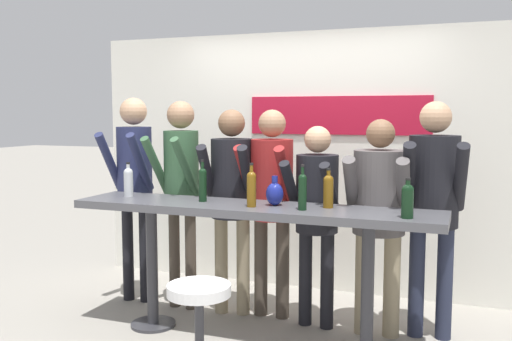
% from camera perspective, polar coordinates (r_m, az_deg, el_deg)
% --- Properties ---
extents(ground_plane, '(40.00, 40.00, 0.00)m').
position_cam_1_polar(ground_plane, '(4.51, -0.38, -16.63)').
color(ground_plane, gray).
extents(back_wall, '(4.38, 0.12, 2.49)m').
position_cam_1_polar(back_wall, '(5.58, 5.09, 0.97)').
color(back_wall, silver).
rests_on(back_wall, ground_plane).
extents(tasting_table, '(2.78, 0.54, 1.04)m').
position_cam_1_polar(tasting_table, '(4.25, -0.39, -5.54)').
color(tasting_table, '#4C4C51').
rests_on(tasting_table, ground_plane).
extents(bar_stool, '(0.43, 0.43, 0.64)m').
position_cam_1_polar(bar_stool, '(3.76, -5.70, -14.36)').
color(bar_stool, '#333338').
rests_on(bar_stool, ground_plane).
extents(person_far_left, '(0.40, 0.56, 1.85)m').
position_cam_1_polar(person_far_left, '(5.23, -12.09, -0.28)').
color(person_far_left, black).
rests_on(person_far_left, ground_plane).
extents(person_left, '(0.38, 0.54, 1.82)m').
position_cam_1_polar(person_left, '(4.98, -7.53, -0.72)').
color(person_left, '#473D33').
rests_on(person_left, ground_plane).
extents(person_center_left, '(0.47, 0.58, 1.75)m').
position_cam_1_polar(person_center_left, '(4.80, -2.47, -1.75)').
color(person_center_left, gray).
rests_on(person_center_left, ground_plane).
extents(person_center, '(0.42, 0.53, 1.75)m').
position_cam_1_polar(person_center, '(4.72, 1.56, -1.89)').
color(person_center, '#473D33').
rests_on(person_center, ground_plane).
extents(person_center_right, '(0.43, 0.53, 1.62)m').
position_cam_1_polar(person_center_right, '(4.54, 6.08, -3.30)').
color(person_center_right, black).
rests_on(person_center_right, ground_plane).
extents(person_right, '(0.49, 0.56, 1.67)m').
position_cam_1_polar(person_right, '(4.43, 12.19, -3.32)').
color(person_right, gray).
rests_on(person_right, ground_plane).
extents(person_far_right, '(0.48, 0.59, 1.80)m').
position_cam_1_polar(person_far_right, '(4.47, 17.31, -2.16)').
color(person_far_right, '#23283D').
rests_on(person_far_right, ground_plane).
extents(wine_bottle_0, '(0.06, 0.06, 0.32)m').
position_cam_1_polar(wine_bottle_0, '(4.00, 4.66, -1.94)').
color(wine_bottle_0, black).
rests_on(wine_bottle_0, tasting_table).
extents(wine_bottle_1, '(0.08, 0.08, 0.26)m').
position_cam_1_polar(wine_bottle_1, '(3.82, 14.92, -2.79)').
color(wine_bottle_1, black).
rests_on(wine_bottle_1, tasting_table).
extents(wine_bottle_2, '(0.06, 0.06, 0.32)m').
position_cam_1_polar(wine_bottle_2, '(4.39, -5.36, -1.24)').
color(wine_bottle_2, black).
rests_on(wine_bottle_2, tasting_table).
extents(wine_bottle_3, '(0.07, 0.07, 0.28)m').
position_cam_1_polar(wine_bottle_3, '(4.75, -12.64, -1.00)').
color(wine_bottle_3, '#B7BCC1').
rests_on(wine_bottle_3, tasting_table).
extents(wine_bottle_4, '(0.07, 0.07, 0.32)m').
position_cam_1_polar(wine_bottle_4, '(4.12, -0.46, -1.67)').
color(wine_bottle_4, brown).
rests_on(wine_bottle_4, tasting_table).
extents(wine_bottle_5, '(0.07, 0.07, 0.29)m').
position_cam_1_polar(wine_bottle_5, '(4.12, 7.25, -1.90)').
color(wine_bottle_5, brown).
rests_on(wine_bottle_5, tasting_table).
extents(decorative_vase, '(0.13, 0.13, 0.22)m').
position_cam_1_polar(decorative_vase, '(4.20, 1.88, -2.32)').
color(decorative_vase, navy).
rests_on(decorative_vase, tasting_table).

